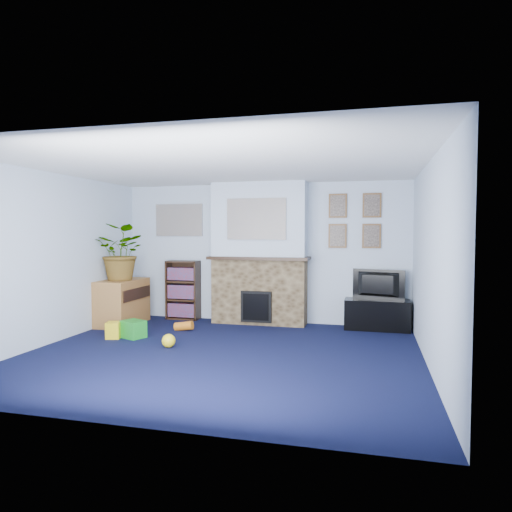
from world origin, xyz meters
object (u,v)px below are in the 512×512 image
(tv_stand, at_px, (377,316))
(bookshelf, at_px, (183,291))
(sideboard, at_px, (122,304))
(television, at_px, (377,285))

(tv_stand, distance_m, bookshelf, 3.39)
(tv_stand, xyz_separation_m, sideboard, (-4.19, -0.62, 0.12))
(bookshelf, relative_size, sideboard, 1.08)
(tv_stand, height_order, television, television)
(tv_stand, distance_m, television, 0.50)
(tv_stand, relative_size, bookshelf, 0.97)
(tv_stand, relative_size, television, 1.22)
(bookshelf, bearing_deg, television, -0.96)
(tv_stand, relative_size, sideboard, 1.04)
(television, bearing_deg, sideboard, 22.12)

